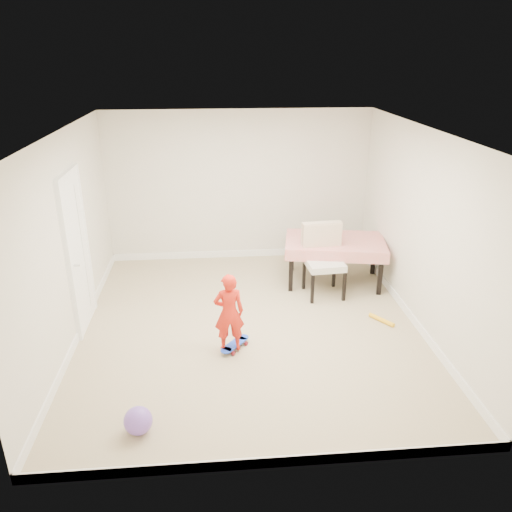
{
  "coord_description": "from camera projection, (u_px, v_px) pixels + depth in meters",
  "views": [
    {
      "loc": [
        -0.44,
        -5.89,
        3.48
      ],
      "look_at": [
        0.1,
        0.2,
        0.95
      ],
      "focal_mm": 35.0,
      "sensor_mm": 36.0,
      "label": 1
    }
  ],
  "objects": [
    {
      "name": "foam_toy",
      "position": [
        382.0,
        320.0,
        6.89
      ],
      "size": [
        0.28,
        0.36,
        0.06
      ],
      "primitive_type": "cylinder",
      "rotation": [
        1.57,
        0.0,
        0.62
      ],
      "color": "yellow",
      "rests_on": "ground"
    },
    {
      "name": "wall_front",
      "position": [
        273.0,
        343.0,
        4.01
      ],
      "size": [
        4.5,
        0.04,
        2.6
      ],
      "primitive_type": "cube",
      "color": "beige",
      "rests_on": "ground"
    },
    {
      "name": "wall_left",
      "position": [
        68.0,
        242.0,
        6.11
      ],
      "size": [
        0.04,
        5.0,
        2.6
      ],
      "primitive_type": "cube",
      "color": "beige",
      "rests_on": "ground"
    },
    {
      "name": "wall_right",
      "position": [
        421.0,
        231.0,
        6.47
      ],
      "size": [
        0.04,
        5.0,
        2.6
      ],
      "primitive_type": "cube",
      "color": "beige",
      "rests_on": "ground"
    },
    {
      "name": "baseboard_back",
      "position": [
        239.0,
        253.0,
        9.05
      ],
      "size": [
        4.5,
        0.02,
        0.12
      ],
      "primitive_type": "cube",
      "color": "white",
      "rests_on": "ground"
    },
    {
      "name": "baseboard_right",
      "position": [
        410.0,
        315.0,
        6.94
      ],
      "size": [
        0.02,
        5.0,
        0.12
      ],
      "primitive_type": "cube",
      "color": "white",
      "rests_on": "ground"
    },
    {
      "name": "ceiling",
      "position": [
        249.0,
        134.0,
        5.8
      ],
      "size": [
        4.5,
        5.0,
        0.04
      ],
      "primitive_type": "cube",
      "color": "white",
      "rests_on": "wall_back"
    },
    {
      "name": "baseboard_left",
      "position": [
        81.0,
        330.0,
        6.58
      ],
      "size": [
        0.02,
        5.0,
        0.12
      ],
      "primitive_type": "cube",
      "color": "white",
      "rests_on": "ground"
    },
    {
      "name": "dining_table",
      "position": [
        334.0,
        261.0,
        7.96
      ],
      "size": [
        1.69,
        1.23,
        0.72
      ],
      "primitive_type": null,
      "rotation": [
        0.0,
        0.0,
        -0.18
      ],
      "color": "red",
      "rests_on": "ground"
    },
    {
      "name": "dining_chair",
      "position": [
        325.0,
        262.0,
        7.46
      ],
      "size": [
        0.65,
        0.72,
        1.09
      ],
      "primitive_type": null,
      "rotation": [
        0.0,
        0.0,
        0.08
      ],
      "color": "silver",
      "rests_on": "ground"
    },
    {
      "name": "balloon",
      "position": [
        138.0,
        421.0,
        4.85
      ],
      "size": [
        0.28,
        0.28,
        0.28
      ],
      "primitive_type": "sphere",
      "color": "#7D54CB",
      "rests_on": "ground"
    },
    {
      "name": "baseboard_front",
      "position": [
        271.0,
        462.0,
        4.47
      ],
      "size": [
        4.5,
        0.02,
        0.12
      ],
      "primitive_type": "cube",
      "color": "white",
      "rests_on": "ground"
    },
    {
      "name": "door",
      "position": [
        78.0,
        254.0,
        6.49
      ],
      "size": [
        0.11,
        0.94,
        2.11
      ],
      "primitive_type": "cube",
      "color": "white",
      "rests_on": "ground"
    },
    {
      "name": "wall_back",
      "position": [
        239.0,
        187.0,
        8.57
      ],
      "size": [
        4.5,
        0.04,
        2.6
      ],
      "primitive_type": "cube",
      "color": "beige",
      "rests_on": "ground"
    },
    {
      "name": "skateboard",
      "position": [
        235.0,
        346.0,
        6.27
      ],
      "size": [
        0.46,
        0.5,
        0.08
      ],
      "primitive_type": null,
      "rotation": [
        0.0,
        0.0,
        0.89
      ],
      "color": "blue",
      "rests_on": "ground"
    },
    {
      "name": "child",
      "position": [
        229.0,
        315.0,
        6.03
      ],
      "size": [
        0.39,
        0.28,
        1.02
      ],
      "primitive_type": "imported",
      "rotation": [
        0.0,
        0.0,
        3.23
      ],
      "color": "red",
      "rests_on": "ground"
    },
    {
      "name": "ground",
      "position": [
        250.0,
        326.0,
        6.79
      ],
      "size": [
        5.0,
        5.0,
        0.0
      ],
      "primitive_type": "plane",
      "color": "tan",
      "rests_on": "ground"
    }
  ]
}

